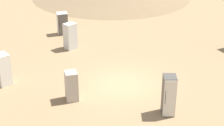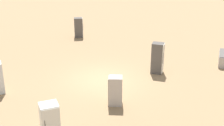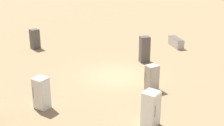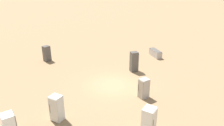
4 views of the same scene
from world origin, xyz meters
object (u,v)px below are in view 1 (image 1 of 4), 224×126
at_px(discarded_fridge_3, 169,95).
at_px(discarded_fridge_4, 71,86).
at_px(discarded_fridge_2, 70,36).
at_px(discarded_fridge_0, 62,23).
at_px(discarded_fridge_6, 3,69).

relative_size(discarded_fridge_3, discarded_fridge_4, 1.28).
distance_m(discarded_fridge_2, discarded_fridge_3, 9.34).
relative_size(discarded_fridge_2, discarded_fridge_3, 0.89).
xyz_separation_m(discarded_fridge_0, discarded_fridge_3, (-11.05, -4.76, 0.18)).
height_order(discarded_fridge_3, discarded_fridge_6, discarded_fridge_3).
bearing_deg(discarded_fridge_4, discarded_fridge_3, -30.86).
height_order(discarded_fridge_2, discarded_fridge_4, discarded_fridge_2).
height_order(discarded_fridge_0, discarded_fridge_2, discarded_fridge_2).
bearing_deg(discarded_fridge_4, discarded_fridge_2, 80.89).
height_order(discarded_fridge_0, discarded_fridge_3, discarded_fridge_3).
bearing_deg(discarded_fridge_6, discarded_fridge_4, -152.11).
bearing_deg(discarded_fridge_6, discarded_fridge_3, -148.34).
bearing_deg(discarded_fridge_2, discarded_fridge_4, -125.61).
relative_size(discarded_fridge_2, discarded_fridge_4, 1.13).
relative_size(discarded_fridge_4, discarded_fridge_6, 0.87).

